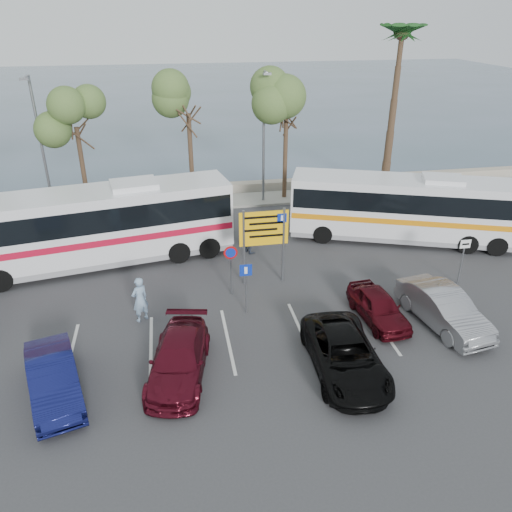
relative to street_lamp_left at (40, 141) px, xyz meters
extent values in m
plane|color=#363639|center=(10.00, -13.52, -4.60)|extent=(120.00, 120.00, 0.00)
cube|color=gray|center=(10.00, 0.48, -4.52)|extent=(44.00, 2.40, 0.15)
cube|color=#9E927F|center=(10.00, 2.48, -4.30)|extent=(48.00, 0.80, 0.60)
plane|color=#3B535E|center=(10.00, 46.48, -4.59)|extent=(140.00, 140.00, 0.00)
cylinder|color=#382619|center=(2.00, 0.48, -1.93)|extent=(0.28, 0.28, 5.04)
cylinder|color=#382619|center=(8.50, 0.48, -1.65)|extent=(0.28, 0.28, 5.60)
cylinder|color=#382619|center=(14.50, 0.48, -1.86)|extent=(0.28, 0.28, 5.18)
cylinder|color=#382619|center=(21.50, 0.48, 0.55)|extent=(0.48, 0.48, 10.00)
cylinder|color=slate|center=(0.00, 0.08, -0.45)|extent=(0.16, 0.16, 8.00)
cylinder|color=slate|center=(0.00, -0.37, 3.50)|extent=(0.12, 0.90, 0.12)
cube|color=slate|center=(0.00, -0.87, 3.45)|extent=(0.45, 0.25, 0.12)
cylinder|color=slate|center=(13.00, 0.08, -0.45)|extent=(0.16, 0.16, 8.00)
cylinder|color=slate|center=(13.00, -0.37, 3.50)|extent=(0.12, 0.90, 0.12)
cube|color=slate|center=(13.00, -0.87, 3.45)|extent=(0.45, 0.25, 0.12)
cylinder|color=slate|center=(10.10, -10.32, -2.80)|extent=(0.12, 0.12, 3.60)
cylinder|color=slate|center=(11.90, -10.32, -2.80)|extent=(0.12, 0.12, 3.60)
cube|color=#FFB60D|center=(11.00, -10.32, -1.90)|extent=(2.20, 0.06, 1.60)
cube|color=#0C2699|center=(11.80, -10.36, -1.45)|extent=(0.42, 0.01, 0.42)
cylinder|color=slate|center=(9.40, -11.12, -3.50)|extent=(0.07, 0.07, 2.20)
cylinder|color=#B20C0C|center=(9.40, -11.15, -2.55)|extent=(0.60, 0.03, 0.60)
cylinder|color=slate|center=(9.80, -12.72, -3.50)|extent=(0.07, 0.07, 2.20)
cube|color=#0C2699|center=(9.80, -12.74, -2.60)|extent=(0.50, 0.03, 0.50)
cylinder|color=slate|center=(19.80, -12.02, -3.50)|extent=(0.07, 0.07, 2.20)
cube|color=white|center=(19.80, -12.04, -2.60)|extent=(0.50, 0.03, 0.40)
cube|color=silver|center=(3.50, -7.02, -2.43)|extent=(13.12, 4.94, 3.16)
cube|color=black|center=(3.50, -7.02, -1.87)|extent=(12.87, 4.94, 1.12)
cube|color=#B40D28|center=(3.50, -7.02, -2.94)|extent=(13.00, 4.95, 0.32)
cube|color=gray|center=(3.50, -7.02, -4.01)|extent=(12.99, 4.89, 0.59)
cube|color=silver|center=(3.50, -7.02, -0.73)|extent=(2.41, 2.06, 0.26)
cube|color=silver|center=(19.21, -7.02, -2.61)|extent=(11.92, 6.39, 2.90)
cube|color=black|center=(19.21, -7.02, -2.10)|extent=(11.72, 6.35, 1.03)
cube|color=orange|center=(19.21, -7.02, -3.08)|extent=(11.82, 6.38, 0.29)
cube|color=gray|center=(19.21, -7.02, -4.06)|extent=(11.80, 6.33, 0.54)
cube|color=silver|center=(19.21, -7.02, -1.05)|extent=(2.38, 2.15, 0.24)
imported|color=#0F134A|center=(2.89, -16.53, -3.91)|extent=(2.55, 4.43, 1.38)
imported|color=#4F0D1A|center=(6.91, -16.20, -3.95)|extent=(2.67, 4.76, 1.30)
imported|color=#460A12|center=(14.96, -14.19, -3.99)|extent=(1.74, 3.71, 1.23)
imported|color=black|center=(12.56, -17.02, -3.92)|extent=(2.42, 4.93, 1.35)
imported|color=gray|center=(17.36, -14.97, -3.86)|extent=(2.27, 4.70, 1.49)
imported|color=#7F9CBA|center=(5.54, -12.53, -3.63)|extent=(0.85, 0.79, 1.94)
imported|color=#333B4D|center=(10.91, -7.02, -3.73)|extent=(0.93, 1.03, 1.74)
camera|label=1|loc=(7.08, -30.10, 6.81)|focal=35.00mm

